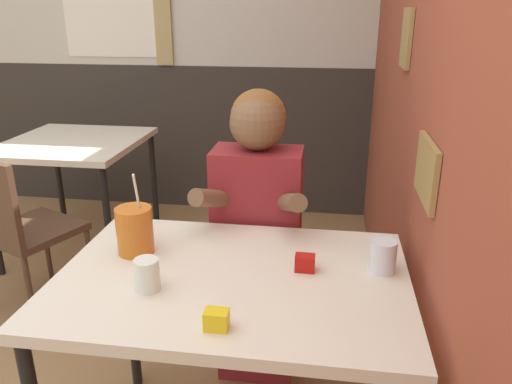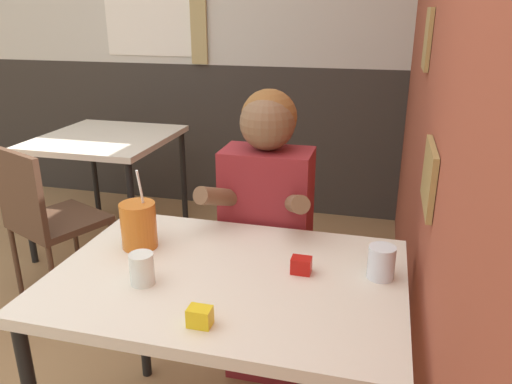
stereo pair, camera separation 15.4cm
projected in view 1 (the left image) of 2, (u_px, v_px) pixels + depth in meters
brick_wall_right at (411, 43)px, 2.13m from camera, size 0.08×4.65×2.70m
back_wall at (195, 28)px, 3.57m from camera, size 5.54×0.09×2.70m
main_table at (233, 295)px, 1.51m from camera, size 1.05×0.74×0.74m
background_table at (74, 152)px, 3.05m from camera, size 0.79×0.83×0.74m
chair_near_window at (17, 224)px, 2.42m from camera, size 0.53×0.53×0.86m
person_seated at (257, 235)px, 1.98m from camera, size 0.42×0.41×1.22m
cocktail_pitcher at (135, 230)px, 1.60m from camera, size 0.12×0.12×0.27m
glass_near_pitcher at (383, 256)px, 1.49m from camera, size 0.08×0.08×0.10m
glass_center at (147, 275)px, 1.40m from camera, size 0.07×0.07×0.09m
condiment_ketchup at (305, 263)px, 1.51m from camera, size 0.06×0.04×0.05m
condiment_mustard at (216, 320)px, 1.23m from camera, size 0.06×0.04×0.05m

